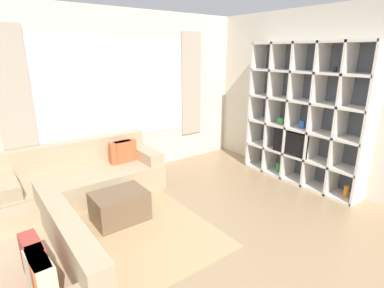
{
  "coord_description": "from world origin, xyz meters",
  "views": [
    {
      "loc": [
        -1.98,
        -1.22,
        2.04
      ],
      "look_at": [
        0.35,
        1.86,
        0.85
      ],
      "focal_mm": 28.0,
      "sensor_mm": 36.0,
      "label": 1
    }
  ],
  "objects_px": {
    "couch_main": "(86,178)",
    "couch_side": "(33,278)",
    "ottoman": "(120,206)",
    "shelving_unit": "(305,116)"
  },
  "relations": [
    {
      "from": "couch_main",
      "to": "couch_side",
      "type": "xyz_separation_m",
      "value": [
        -1.02,
        -1.79,
        0.01
      ]
    },
    {
      "from": "couch_side",
      "to": "ottoman",
      "type": "xyz_separation_m",
      "value": [
        1.12,
        0.84,
        -0.1
      ]
    },
    {
      "from": "shelving_unit",
      "to": "couch_side",
      "type": "xyz_separation_m",
      "value": [
        -4.01,
        -0.23,
        -0.79
      ]
    },
    {
      "from": "couch_side",
      "to": "ottoman",
      "type": "bearing_deg",
      "value": 126.86
    },
    {
      "from": "shelving_unit",
      "to": "couch_side",
      "type": "height_order",
      "value": "shelving_unit"
    },
    {
      "from": "couch_main",
      "to": "ottoman",
      "type": "bearing_deg",
      "value": -83.68
    },
    {
      "from": "shelving_unit",
      "to": "ottoman",
      "type": "bearing_deg",
      "value": 168.02
    },
    {
      "from": "shelving_unit",
      "to": "couch_main",
      "type": "bearing_deg",
      "value": 152.52
    },
    {
      "from": "shelving_unit",
      "to": "couch_main",
      "type": "height_order",
      "value": "shelving_unit"
    },
    {
      "from": "couch_main",
      "to": "ottoman",
      "type": "xyz_separation_m",
      "value": [
        0.1,
        -0.94,
        -0.09
      ]
    }
  ]
}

